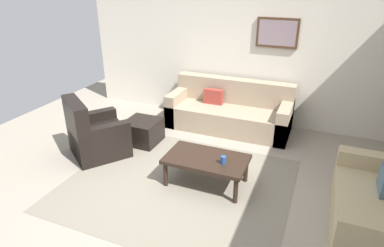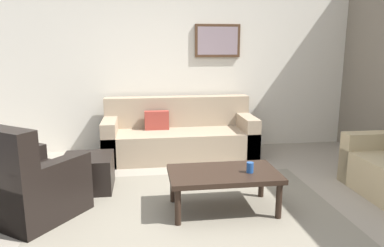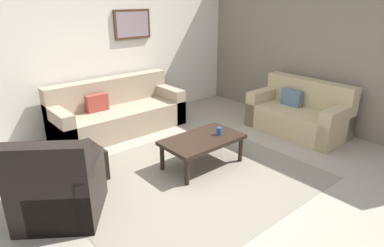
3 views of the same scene
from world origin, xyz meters
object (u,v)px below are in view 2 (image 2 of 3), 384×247
(armchair_leather, at_px, (26,188))
(cup, at_px, (250,167))
(couch_main, at_px, (179,136))
(ottoman, at_px, (88,173))
(coffee_table, at_px, (224,176))
(framed_artwork, at_px, (218,41))

(armchair_leather, distance_m, cup, 2.19)
(couch_main, height_order, cup, couch_main)
(armchair_leather, bearing_deg, couch_main, 47.94)
(couch_main, relative_size, ottoman, 3.97)
(cup, bearing_deg, couch_main, 104.04)
(couch_main, bearing_deg, coffee_table, -82.73)
(cup, bearing_deg, ottoman, 154.16)
(couch_main, height_order, framed_artwork, framed_artwork)
(couch_main, relative_size, coffee_table, 2.02)
(couch_main, distance_m, armchair_leather, 2.50)
(framed_artwork, bearing_deg, coffee_table, -100.06)
(couch_main, distance_m, coffee_table, 1.96)
(couch_main, bearing_deg, ottoman, -135.03)
(ottoman, bearing_deg, cup, -25.84)
(armchair_leather, xyz_separation_m, framed_artwork, (2.34, 2.26, 1.42))
(ottoman, xyz_separation_m, framed_artwork, (1.85, 1.59, 1.53))
(couch_main, relative_size, armchair_leather, 1.99)
(coffee_table, height_order, framed_artwork, framed_artwork)
(coffee_table, xyz_separation_m, cup, (0.25, -0.06, 0.10))
(cup, bearing_deg, coffee_table, 166.41)
(couch_main, height_order, coffee_table, couch_main)
(ottoman, relative_size, cup, 5.34)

